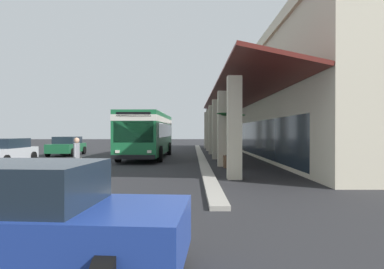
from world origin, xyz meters
name	(u,v)px	position (x,y,z in m)	size (l,w,h in m)	color
ground	(269,155)	(0.00, 8.00, 0.00)	(120.00, 120.00, 0.00)	#262628
curb_strip	(201,156)	(1.41, 2.53, 0.06)	(36.95, 0.50, 0.12)	#9E998E
plaza_building	(329,104)	(1.41, 12.16, 3.96)	(31.09, 14.90, 7.92)	beige
transit_bus	(148,132)	(2.83, -1.28, 1.85)	(11.26, 2.98, 3.34)	#196638
parked_sedan_blue	(9,219)	(23.66, -0.46, 0.75)	(2.66, 4.53, 1.47)	navy
parked_sedan_green	(67,146)	(0.35, -7.91, 0.75)	(4.43, 2.06, 1.47)	#195933
parked_sedan_silver	(6,151)	(7.87, -8.78, 0.75)	(4.46, 2.11, 1.47)	#B2B5BA
pedestrian	(77,156)	(13.99, -2.73, 0.91)	(0.67, 0.37, 1.62)	#726651
potted_palm	(231,151)	(9.73, 3.88, 0.85)	(1.80, 1.52, 2.86)	brown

